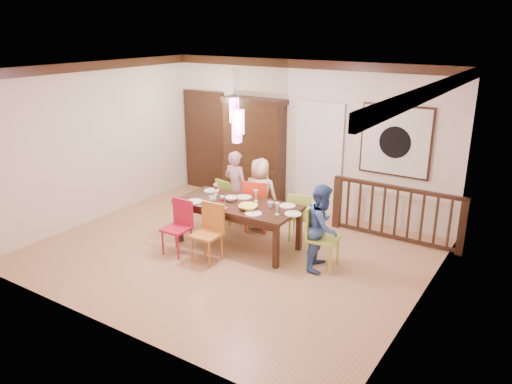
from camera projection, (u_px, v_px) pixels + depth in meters
The scene contains 37 objects.
floor at pixel (230, 252), 8.10m from camera, with size 6.00×6.00×0.00m, color #AD7854.
ceiling at pixel (226, 69), 7.18m from camera, with size 6.00×6.00×0.00m, color white.
wall_back at pixel (304, 137), 9.63m from camera, with size 6.00×6.00×0.00m, color beige.
wall_left at pixel (96, 143), 9.18m from camera, with size 5.00×5.00×0.00m, color beige.
wall_right at pixel (427, 202), 6.10m from camera, with size 5.00×5.00×0.00m, color beige.
crown_molding at pixel (226, 75), 7.20m from camera, with size 6.00×5.00×0.16m, color black, non-canonical shape.
panel_door at pixel (205, 143), 10.95m from camera, with size 1.04×0.07×2.24m, color black.
white_doorway at pixel (319, 160), 9.55m from camera, with size 0.97×0.05×2.22m, color silver.
painting at pixel (396, 141), 8.63m from camera, with size 1.25×0.06×1.25m.
pendant_cluster at pixel (237, 121), 7.69m from camera, with size 0.27×0.21×1.14m.
dining_table at pixel (238, 208), 8.15m from camera, with size 2.05×0.97×0.75m.
chair_far_left at pixel (230, 197), 9.23m from camera, with size 0.45×0.45×0.84m.
chair_far_mid at pixel (258, 201), 8.81m from camera, with size 0.52×0.52×0.96m.
chair_far_right at pixel (301, 212), 8.44m from camera, with size 0.48×0.48×0.87m.
chair_near_left at pixel (176, 224), 7.91m from camera, with size 0.40×0.40×0.88m.
chair_near_mid at pixel (206, 230), 7.64m from camera, with size 0.43×0.43×0.91m.
chair_end_right at pixel (324, 233), 7.44m from camera, with size 0.48×0.48×0.98m.
china_hutch at pixel (254, 151), 10.11m from camera, with size 1.35×0.46×2.14m.
balustrade at pixel (396, 212), 8.43m from camera, with size 2.27×0.12×0.96m.
person_far_left at pixel (236, 187), 9.12m from camera, with size 0.50×0.33×1.37m, color beige.
person_far_mid at pixel (260, 194), 8.86m from camera, with size 0.64×0.41×1.30m, color beige.
person_end_right at pixel (322, 227), 7.41m from camera, with size 0.64×0.50×1.32m, color #3B5CA6.
serving_bowl at pixel (248, 207), 7.84m from camera, with size 0.30×0.30×0.07m, color yellow.
small_bowl at pixel (232, 199), 8.22m from camera, with size 0.22×0.22×0.07m, color white.
cup_left at pixel (212, 199), 8.16m from camera, with size 0.13×0.13×0.10m, color silver.
cup_right at pixel (270, 204), 7.94m from camera, with size 0.10×0.10×0.09m, color silver.
plate_far_left at pixel (211, 191), 8.72m from camera, with size 0.26×0.26×0.01m, color white.
plate_far_mid at pixel (244, 197), 8.39m from camera, with size 0.26×0.26×0.01m, color white.
plate_far_right at pixel (287, 206), 7.98m from camera, with size 0.26×0.26×0.01m, color white.
plate_near_left at pixel (194, 201), 8.19m from camera, with size 0.26×0.26×0.01m, color white.
plate_near_mid at pixel (253, 214), 7.66m from camera, with size 0.26×0.26×0.01m, color white.
plate_end_right at pixel (293, 214), 7.65m from camera, with size 0.26×0.26×0.01m, color white.
wine_glass_a at pixel (216, 189), 8.50m from camera, with size 0.08×0.08×0.19m, color #590C19, non-canonical shape.
wine_glass_b at pixel (256, 196), 8.19m from camera, with size 0.08×0.08×0.19m, color silver, non-canonical shape.
wine_glass_c at pixel (222, 202), 7.91m from camera, with size 0.08×0.08×0.19m, color #590C19, non-canonical shape.
wine_glass_d at pixel (277, 209), 7.61m from camera, with size 0.08×0.08×0.19m, color silver, non-canonical shape.
napkin at pixel (221, 208), 7.88m from camera, with size 0.18×0.14×0.01m, color #D83359.
Camera 1 is at (4.35, -5.96, 3.52)m, focal length 35.00 mm.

